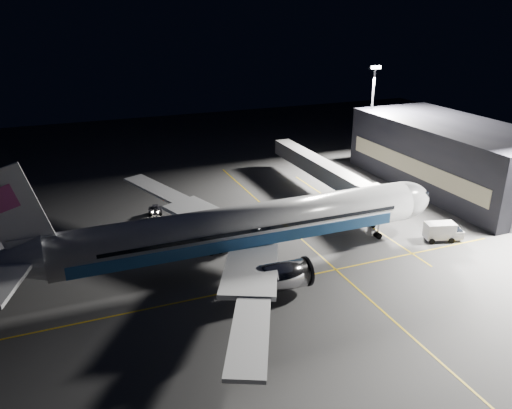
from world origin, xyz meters
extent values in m
plane|color=#4C4C4F|center=(0.00, 0.00, 0.00)|extent=(200.00, 200.00, 0.00)
cube|color=gold|center=(10.00, 0.00, 0.01)|extent=(0.25, 80.00, 0.01)
cube|color=gold|center=(0.00, -6.00, 0.01)|extent=(70.00, 0.25, 0.01)
cube|color=gold|center=(22.00, 10.00, 0.01)|extent=(0.25, 40.00, 0.01)
cylinder|color=silver|center=(0.00, 0.00, 5.30)|extent=(48.00, 5.60, 5.60)
ellipsoid|color=silver|center=(24.00, 0.00, 5.30)|extent=(8.96, 5.60, 5.60)
cube|color=black|center=(26.30, 0.00, 6.30)|extent=(2.20, 3.40, 0.90)
cone|color=silver|center=(-28.50, 0.00, 5.60)|extent=(9.00, 5.49, 5.49)
cube|color=#1F5191|center=(-1.00, 2.78, 4.40)|extent=(42.24, 0.25, 1.50)
cube|color=#1F5191|center=(-1.00, -2.78, 4.40)|extent=(42.24, 0.25, 1.50)
cube|color=silver|center=(-2.50, 8.00, 3.70)|extent=(11.36, 15.23, 1.53)
cube|color=silver|center=(-2.50, -8.00, 3.70)|extent=(11.36, 15.23, 1.53)
cube|color=silver|center=(-7.50, 20.50, 4.57)|extent=(8.57, 13.22, 1.31)
cube|color=silver|center=(-7.50, -20.50, 4.57)|extent=(8.57, 13.22, 1.31)
cube|color=silver|center=(-28.00, 5.20, 5.90)|extent=(6.20, 9.67, 0.45)
cube|color=silver|center=(-28.00, -5.20, 5.90)|extent=(6.20, 9.67, 0.45)
cube|color=white|center=(-26.20, 0.00, 11.50)|extent=(7.53, 0.40, 10.28)
cube|color=#E14CA4|center=(-27.00, 0.00, 12.90)|extent=(3.22, 0.55, 3.22)
cylinder|color=#B7B7BF|center=(1.20, 9.00, 2.55)|extent=(5.60, 3.40, 3.40)
cylinder|color=#B7B7BF|center=(1.20, -9.00, 2.55)|extent=(5.60, 3.40, 3.40)
cylinder|color=#9999A0|center=(20.50, 0.00, 1.25)|extent=(0.26, 0.26, 2.50)
cylinder|color=black|center=(20.50, 0.00, 0.45)|extent=(0.90, 0.70, 0.90)
cylinder|color=#9999A0|center=(-3.00, 4.30, 1.25)|extent=(0.26, 0.26, 2.50)
cylinder|color=#9999A0|center=(-3.00, -4.30, 1.25)|extent=(0.26, 0.26, 2.50)
cylinder|color=black|center=(-3.00, 4.30, 0.55)|extent=(1.10, 1.60, 1.10)
cylinder|color=black|center=(-3.00, -4.30, 0.55)|extent=(1.10, 1.60, 1.10)
cube|color=black|center=(46.00, 14.00, 6.00)|extent=(18.00, 40.00, 12.00)
cube|color=brown|center=(36.95, 14.00, 5.00)|extent=(0.15, 36.00, 3.00)
cube|color=#B2B2B7|center=(22.00, 20.05, 4.60)|extent=(3.00, 33.90, 2.80)
cube|color=#B2B2B7|center=(22.00, 4.20, 4.60)|extent=(3.60, 3.20, 3.40)
cylinder|color=#9999A0|center=(22.00, 4.20, 1.55)|extent=(0.70, 0.70, 3.10)
cylinder|color=black|center=(22.00, 3.30, 0.35)|extent=(0.70, 0.30, 0.70)
cylinder|color=black|center=(22.00, 5.10, 0.35)|extent=(0.70, 0.30, 0.70)
cylinder|color=#59595E|center=(40.00, 32.00, 10.00)|extent=(0.44, 0.44, 20.00)
cube|color=#59595E|center=(40.00, 32.00, 20.30)|extent=(2.40, 0.50, 0.80)
cube|color=white|center=(40.00, 31.65, 20.30)|extent=(2.20, 0.15, 0.60)
cube|color=silver|center=(28.15, -4.01, 1.61)|extent=(4.57, 3.15, 2.29)
cube|color=silver|center=(30.55, -4.70, 0.99)|extent=(2.14, 2.36, 1.25)
cube|color=black|center=(30.55, -4.70, 1.51)|extent=(1.69, 2.04, 0.52)
cylinder|color=black|center=(29.85, -3.36, 0.42)|extent=(0.87, 0.48, 0.83)
cylinder|color=black|center=(29.25, -5.46, 0.42)|extent=(0.87, 0.48, 0.83)
cylinder|color=black|center=(27.05, -2.56, 0.42)|extent=(0.87, 0.48, 0.83)
cylinder|color=black|center=(26.45, -4.66, 0.42)|extent=(0.87, 0.48, 0.83)
cube|color=black|center=(-7.79, 21.13, 0.67)|extent=(2.39, 1.81, 0.98)
cube|color=black|center=(-7.79, 21.13, 1.29)|extent=(1.08, 1.08, 0.53)
sphere|color=#FFF2CC|center=(-8.39, 20.57, 0.67)|extent=(0.23, 0.23, 0.23)
sphere|color=#FFF2CC|center=(-7.53, 20.35, 0.67)|extent=(0.23, 0.23, 0.23)
cylinder|color=black|center=(-6.83, 21.67, 0.27)|extent=(0.56, 0.32, 0.53)
cylinder|color=black|center=(-7.20, 20.21, 0.27)|extent=(0.56, 0.32, 0.53)
cylinder|color=black|center=(-8.38, 22.06, 0.27)|extent=(0.56, 0.32, 0.53)
cylinder|color=black|center=(-8.75, 20.60, 0.27)|extent=(0.56, 0.32, 0.53)
cone|color=#DD6409|center=(-5.61, 4.49, 0.29)|extent=(0.39, 0.39, 0.59)
cone|color=#DD6409|center=(2.84, 11.37, 0.26)|extent=(0.34, 0.34, 0.52)
cone|color=#DD6409|center=(-8.00, 5.35, 0.33)|extent=(0.43, 0.43, 0.65)
camera|label=1|loc=(-20.63, -54.61, 31.28)|focal=35.00mm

